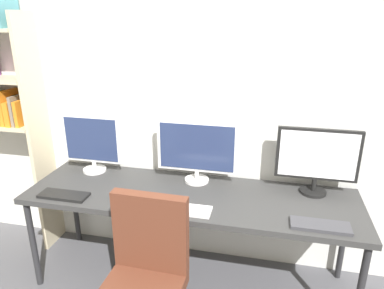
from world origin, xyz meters
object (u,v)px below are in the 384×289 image
object	(u,v)px
keyboard_left	(64,195)
keyboard_center	(182,209)
monitor_left	(92,142)
monitor_right	(317,158)
computer_mouse	(150,203)
keyboard_right	(320,226)
desk	(190,200)
monitor_center	(197,150)

from	to	relation	value
keyboard_left	keyboard_center	size ratio (longest dim) A/B	0.91
monitor_left	keyboard_center	world-z (taller)	monitor_left
monitor_left	monitor_right	world-z (taller)	monitor_right
keyboard_center	computer_mouse	size ratio (longest dim) A/B	3.88
monitor_left	keyboard_right	world-z (taller)	monitor_left
desk	monitor_right	bearing A→B (deg)	14.29
desk	computer_mouse	distance (m)	0.31
keyboard_left	desk	bearing A→B (deg)	15.31
monitor_center	keyboard_left	xyz separation A→B (m)	(-0.84, -0.44, -0.24)
keyboard_left	keyboard_center	world-z (taller)	same
keyboard_right	monitor_center	bearing A→B (deg)	152.23
monitor_right	monitor_left	bearing A→B (deg)	-180.00
monitor_left	computer_mouse	size ratio (longest dim) A/B	4.79
desk	monitor_left	bearing A→B (deg)	165.71
keyboard_center	keyboard_right	bearing A→B (deg)	0.00
monitor_left	keyboard_right	bearing A→B (deg)	-14.80
desk	computer_mouse	size ratio (longest dim) A/B	24.04
computer_mouse	desk	bearing A→B (deg)	42.18
monitor_left	keyboard_right	distance (m)	1.75
monitor_left	monitor_right	xyz separation A→B (m)	(1.67, 0.00, 0.02)
keyboard_right	computer_mouse	bearing A→B (deg)	178.61
monitor_center	monitor_right	size ratio (longest dim) A/B	1.08
keyboard_center	desk	bearing A→B (deg)	90.00
desk	monitor_left	world-z (taller)	monitor_left
monitor_left	desk	bearing A→B (deg)	-14.29
monitor_right	computer_mouse	bearing A→B (deg)	-158.53
monitor_right	keyboard_left	size ratio (longest dim) A/B	1.61
desk	keyboard_left	size ratio (longest dim) A/B	6.78
monitor_left	keyboard_left	size ratio (longest dim) A/B	1.35
monitor_left	keyboard_left	distance (m)	0.50
desk	keyboard_right	distance (m)	0.87
keyboard_left	keyboard_right	distance (m)	1.68
computer_mouse	monitor_center	bearing A→B (deg)	61.59
keyboard_left	keyboard_right	world-z (taller)	same
keyboard_right	computer_mouse	xyz separation A→B (m)	(-1.07, 0.03, 0.01)
monitor_center	keyboard_center	xyz separation A→B (m)	(0.00, -0.44, -0.24)
monitor_left	monitor_center	world-z (taller)	monitor_center
desk	keyboard_center	bearing A→B (deg)	-90.00
desk	monitor_center	bearing A→B (deg)	90.00
keyboard_left	computer_mouse	bearing A→B (deg)	2.41
desk	keyboard_left	distance (m)	0.87
monitor_right	keyboard_center	world-z (taller)	monitor_right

